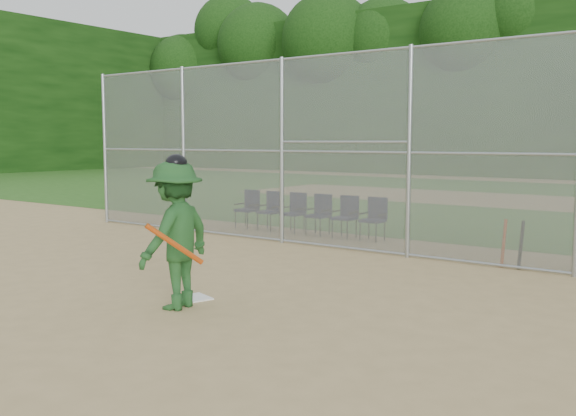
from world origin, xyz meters
The scene contains 14 objects.
ground centered at (0.00, 0.00, 0.00)m, with size 100.00×100.00×0.00m, color tan.
grass_strip centered at (0.00, 18.00, 0.01)m, with size 100.00×100.00×0.00m, color #2C601C.
dirt_patch_far centered at (0.00, 18.00, 0.01)m, with size 24.00×24.00×0.00m, color tan.
backstop_fence centered at (0.00, 5.00, 2.07)m, with size 16.09×0.09×4.00m.
treeline centered at (0.00, 20.00, 5.50)m, with size 81.00×60.00×11.00m.
home_plate centered at (-0.01, 0.23, 0.01)m, with size 0.44×0.44×0.02m, color white.
batter_at_plate centered at (0.16, -0.24, 0.99)m, with size 1.06×1.40×2.05m.
spare_bats centered at (2.93, 5.16, 0.42)m, with size 0.36×0.25×0.85m.
chair_0 centered at (-4.20, 6.42, 0.48)m, with size 0.54×0.52×0.96m, color black, non-canonical shape.
chair_1 centered at (-3.47, 6.42, 0.48)m, with size 0.54×0.52×0.96m, color black, non-canonical shape.
chair_2 centered at (-2.74, 6.42, 0.48)m, with size 0.54×0.52×0.96m, color black, non-canonical shape.
chair_3 centered at (-2.01, 6.42, 0.48)m, with size 0.54×0.52×0.96m, color black, non-canonical shape.
chair_4 centered at (-1.27, 6.42, 0.48)m, with size 0.54×0.52×0.96m, color black, non-canonical shape.
chair_5 centered at (-0.54, 6.42, 0.48)m, with size 0.54×0.52×0.96m, color black, non-canonical shape.
Camera 1 is at (6.33, -6.12, 2.22)m, focal length 40.00 mm.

